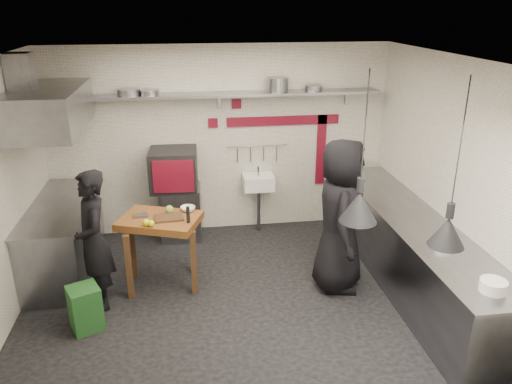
{
  "coord_description": "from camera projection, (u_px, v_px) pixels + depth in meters",
  "views": [
    {
      "loc": [
        -0.51,
        -5.11,
        3.34
      ],
      "look_at": [
        0.28,
        0.3,
        1.25
      ],
      "focal_mm": 35.0,
      "sensor_mm": 36.0,
      "label": 1
    }
  ],
  "objects": [
    {
      "name": "floor",
      "position": [
        237.0,
        299.0,
        5.98
      ],
      "size": [
        5.0,
        5.0,
        0.0
      ],
      "primitive_type": "plane",
      "color": "black",
      "rests_on": "ground"
    },
    {
      "name": "ceiling",
      "position": [
        233.0,
        59.0,
        4.98
      ],
      "size": [
        5.0,
        5.0,
        0.0
      ],
      "primitive_type": "plane",
      "color": "beige",
      "rests_on": "floor"
    },
    {
      "name": "wall_back",
      "position": [
        220.0,
        141.0,
        7.43
      ],
      "size": [
        5.0,
        0.04,
        2.8
      ],
      "primitive_type": "cube",
      "color": "silver",
      "rests_on": "floor"
    },
    {
      "name": "wall_front",
      "position": [
        266.0,
        293.0,
        3.54
      ],
      "size": [
        5.0,
        0.04,
        2.8
      ],
      "primitive_type": "cube",
      "color": "silver",
      "rests_on": "floor"
    },
    {
      "name": "wall_right",
      "position": [
        448.0,
        179.0,
        5.82
      ],
      "size": [
        0.04,
        4.2,
        2.8
      ],
      "primitive_type": "cube",
      "color": "silver",
      "rests_on": "floor"
    },
    {
      "name": "red_band_horiz",
      "position": [
        283.0,
        121.0,
        7.44
      ],
      "size": [
        1.7,
        0.02,
        0.14
      ],
      "primitive_type": "cube",
      "color": "maroon",
      "rests_on": "wall_back"
    },
    {
      "name": "red_band_vert",
      "position": [
        321.0,
        150.0,
        7.69
      ],
      "size": [
        0.14,
        0.02,
        1.1
      ],
      "primitive_type": "cube",
      "color": "maroon",
      "rests_on": "wall_back"
    },
    {
      "name": "red_tile_a",
      "position": [
        236.0,
        104.0,
        7.24
      ],
      "size": [
        0.14,
        0.02,
        0.14
      ],
      "primitive_type": "cube",
      "color": "maroon",
      "rests_on": "wall_back"
    },
    {
      "name": "red_tile_b",
      "position": [
        213.0,
        123.0,
        7.29
      ],
      "size": [
        0.14,
        0.02,
        0.14
      ],
      "primitive_type": "cube",
      "color": "maroon",
      "rests_on": "wall_back"
    },
    {
      "name": "back_shelf",
      "position": [
        220.0,
        95.0,
        7.0
      ],
      "size": [
        4.6,
        0.34,
        0.04
      ],
      "primitive_type": "cube",
      "color": "slate",
      "rests_on": "wall_back"
    },
    {
      "name": "shelf_bracket_left",
      "position": [
        83.0,
        103.0,
        6.92
      ],
      "size": [
        0.04,
        0.06,
        0.24
      ],
      "primitive_type": "cube",
      "color": "slate",
      "rests_on": "wall_back"
    },
    {
      "name": "shelf_bracket_mid",
      "position": [
        219.0,
        100.0,
        7.18
      ],
      "size": [
        0.04,
        0.06,
        0.24
      ],
      "primitive_type": "cube",
      "color": "slate",
      "rests_on": "wall_back"
    },
    {
      "name": "shelf_bracket_right",
      "position": [
        346.0,
        96.0,
        7.43
      ],
      "size": [
        0.04,
        0.06,
        0.24
      ],
      "primitive_type": "cube",
      "color": "slate",
      "rests_on": "wall_back"
    },
    {
      "name": "pan_far_left",
      "position": [
        128.0,
        92.0,
        6.81
      ],
      "size": [
        0.38,
        0.38,
        0.09
      ],
      "primitive_type": "cylinder",
      "rotation": [
        0.0,
        0.0,
        0.26
      ],
      "color": "slate",
      "rests_on": "back_shelf"
    },
    {
      "name": "pan_mid_left",
      "position": [
        149.0,
        92.0,
        6.85
      ],
      "size": [
        0.34,
        0.34,
        0.07
      ],
      "primitive_type": "cylinder",
      "rotation": [
        0.0,
        0.0,
        -0.4
      ],
      "color": "slate",
      "rests_on": "back_shelf"
    },
    {
      "name": "stock_pot",
      "position": [
        278.0,
        85.0,
        7.07
      ],
      "size": [
        0.38,
        0.38,
        0.2
      ],
      "primitive_type": "cylinder",
      "rotation": [
        0.0,
        0.0,
        0.28
      ],
      "color": "slate",
      "rests_on": "back_shelf"
    },
    {
      "name": "pan_right",
      "position": [
        314.0,
        88.0,
        7.16
      ],
      "size": [
        0.28,
        0.28,
        0.08
      ],
      "primitive_type": "cylinder",
      "rotation": [
        0.0,
        0.0,
        0.1
      ],
      "color": "slate",
      "rests_on": "back_shelf"
    },
    {
      "name": "oven_stand",
      "position": [
        181.0,
        212.0,
        7.44
      ],
      "size": [
        0.62,
        0.57,
        0.8
      ],
      "primitive_type": "cube",
      "rotation": [
        0.0,
        0.0,
        -0.06
      ],
      "color": "slate",
      "rests_on": "floor"
    },
    {
      "name": "combi_oven",
      "position": [
        174.0,
        169.0,
        7.15
      ],
      "size": [
        0.69,
        0.65,
        0.58
      ],
      "primitive_type": "cube",
      "rotation": [
        0.0,
        0.0,
        -0.06
      ],
      "color": "black",
      "rests_on": "oven_stand"
    },
    {
      "name": "oven_door",
      "position": [
        173.0,
        177.0,
        6.85
      ],
      "size": [
        0.56,
        0.07,
        0.46
      ],
      "primitive_type": "cube",
      "rotation": [
        0.0,
        0.0,
        -0.06
      ],
      "color": "maroon",
      "rests_on": "combi_oven"
    },
    {
      "name": "oven_glass",
      "position": [
        174.0,
        177.0,
        6.85
      ],
      "size": [
        0.39,
        0.04,
        0.34
      ],
      "primitive_type": "cube",
      "rotation": [
        0.0,
        0.0,
        -0.06
      ],
      "color": "black",
      "rests_on": "oven_door"
    },
    {
      "name": "hand_sink",
      "position": [
        258.0,
        182.0,
        7.55
      ],
      "size": [
        0.46,
        0.34,
        0.22
      ],
      "primitive_type": "cube",
      "color": "white",
      "rests_on": "wall_back"
    },
    {
      "name": "sink_tap",
      "position": [
        258.0,
        171.0,
        7.49
      ],
      "size": [
        0.03,
        0.03,
        0.14
      ],
      "primitive_type": "cylinder",
      "color": "slate",
      "rests_on": "hand_sink"
    },
    {
      "name": "sink_drain",
      "position": [
        259.0,
        210.0,
        7.67
      ],
      "size": [
        0.06,
        0.06,
        0.66
      ],
      "primitive_type": "cylinder",
      "color": "slate",
      "rests_on": "floor"
    },
    {
      "name": "utensil_rail",
      "position": [
        257.0,
        145.0,
        7.49
      ],
      "size": [
        0.9,
        0.02,
        0.02
      ],
      "primitive_type": "cylinder",
      "rotation": [
        0.0,
        1.57,
        0.0
      ],
      "color": "slate",
      "rests_on": "wall_back"
    },
    {
      "name": "counter_right",
      "position": [
        410.0,
        254.0,
        6.11
      ],
      "size": [
        0.7,
        3.8,
        0.9
      ],
      "primitive_type": "cube",
      "color": "slate",
      "rests_on": "floor"
    },
    {
      "name": "counter_right_top",
      "position": [
        415.0,
        219.0,
        5.95
      ],
      "size": [
        0.76,
        3.9,
        0.03
      ],
      "primitive_type": "cube",
      "color": "slate",
      "rests_on": "counter_right"
    },
    {
      "name": "plate_stack",
      "position": [
        493.0,
        286.0,
        4.41
      ],
      "size": [
        0.31,
        0.31,
        0.11
      ],
      "primitive_type": "cylinder",
      "rotation": [
        0.0,
        0.0,
        0.43
      ],
      "color": "white",
      "rests_on": "counter_right_top"
    },
    {
      "name": "small_bowl_right",
      "position": [
        445.0,
        247.0,
        5.18
      ],
      "size": [
        0.21,
        0.21,
        0.05
      ],
      "primitive_type": "cylinder",
      "rotation": [
        0.0,
        0.0,
        -0.09
      ],
      "color": "white",
      "rests_on": "counter_right_top"
    },
    {
      "name": "counter_left",
      "position": [
        64.0,
        238.0,
        6.5
      ],
      "size": [
        0.7,
        1.9,
        0.9
      ],
      "primitive_type": "cube",
      "color": "slate",
      "rests_on": "floor"
    },
    {
      "name": "counter_left_top",
      "position": [
        59.0,
        206.0,
        6.34
      ],
      "size": [
        0.76,
        2.0,
        0.03
      ],
      "primitive_type": "cube",
      "color": "slate",
      "rests_on": "counter_left"
    },
    {
      "name": "extractor_hood",
      "position": [
        49.0,
        109.0,
        5.9
      ],
      "size": [
        0.78,
        1.6,
        0.5
      ],
      "primitive_type": "cube",
      "color": "slate",
      "rests_on": "ceiling"
    },
    {
      "name": "hood_duct",
      "position": [
        21.0,
        75.0,
        5.73
      ],
      "size": [
        0.28,
        0.28,
        0.5
      ],
      "primitive_type": "cube",
      "color": "slate",
      "rests_on": "ceiling"
    },
    {
      "name": "green_bin",
      "position": [
        85.0,
        308.0,
        5.37
      ],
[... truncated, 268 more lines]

